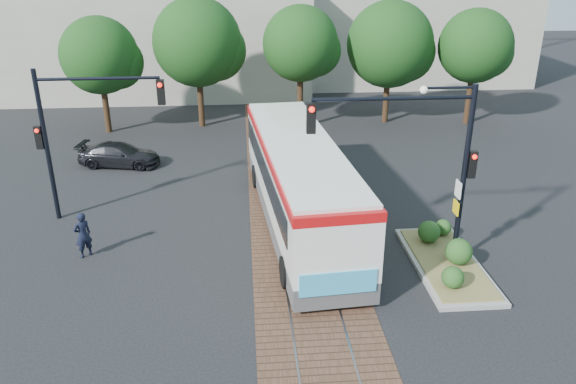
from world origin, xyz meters
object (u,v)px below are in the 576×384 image
object	(u,v)px
city_bus	(299,178)
officer	(83,235)
signal_pole_left	(74,125)
parked_car	(119,154)
traffic_island	(446,256)
signal_pole_main	(429,150)

from	to	relation	value
city_bus	officer	size ratio (longest dim) A/B	7.59
city_bus	signal_pole_left	world-z (taller)	signal_pole_left
city_bus	parked_car	bearing A→B (deg)	134.46
parked_car	city_bus	bearing A→B (deg)	-120.98
city_bus	signal_pole_left	distance (m)	8.79
city_bus	traffic_island	world-z (taller)	city_bus
traffic_island	parked_car	world-z (taller)	parked_car
officer	parked_car	distance (m)	9.31
traffic_island	signal_pole_left	world-z (taller)	signal_pole_left
city_bus	signal_pole_left	bearing A→B (deg)	167.45
signal_pole_main	officer	distance (m)	12.07
city_bus	traffic_island	bearing A→B (deg)	-43.09
city_bus	officer	xyz separation A→B (m)	(-7.75, -2.10, -1.03)
traffic_island	officer	size ratio (longest dim) A/B	3.10
officer	traffic_island	bearing A→B (deg)	132.21
traffic_island	signal_pole_main	distance (m)	3.95
signal_pole_main	officer	bearing A→B (deg)	172.40
signal_pole_main	officer	world-z (taller)	signal_pole_main
signal_pole_main	officer	size ratio (longest dim) A/B	3.57
officer	parked_car	size ratio (longest dim) A/B	0.42
traffic_island	signal_pole_left	size ratio (longest dim) A/B	0.87
signal_pole_main	parked_car	distance (m)	16.60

